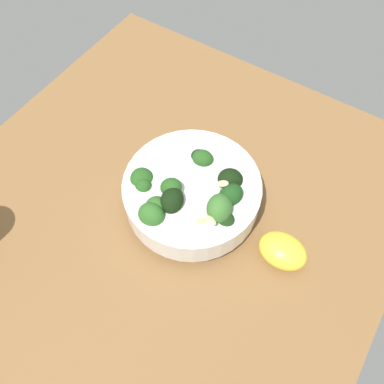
# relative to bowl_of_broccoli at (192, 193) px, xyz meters

# --- Properties ---
(ground_plane) EXTENTS (0.70, 0.70, 0.05)m
(ground_plane) POSITION_rel_bowl_of_broccoli_xyz_m (0.03, 0.00, -0.07)
(ground_plane) COLOR brown
(bowl_of_broccoli) EXTENTS (0.21, 0.21, 0.10)m
(bowl_of_broccoli) POSITION_rel_bowl_of_broccoli_xyz_m (0.00, 0.00, 0.00)
(bowl_of_broccoli) COLOR white
(bowl_of_broccoli) RESTS_ON ground_plane
(lemon_wedge) EXTENTS (0.07, 0.06, 0.04)m
(lemon_wedge) POSITION_rel_bowl_of_broccoli_xyz_m (-0.16, -0.00, -0.02)
(lemon_wedge) COLOR yellow
(lemon_wedge) RESTS_ON ground_plane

